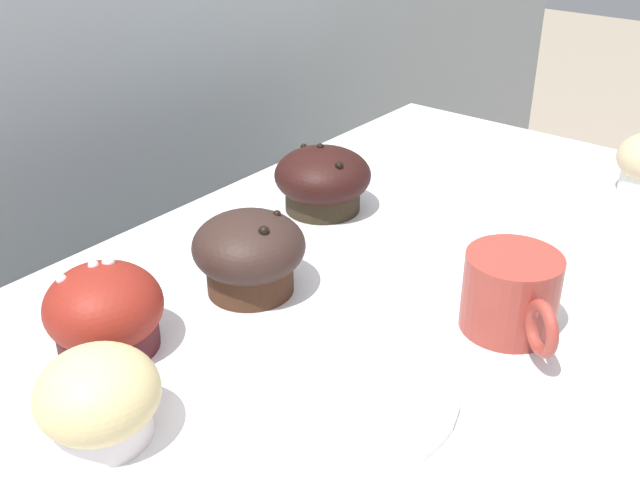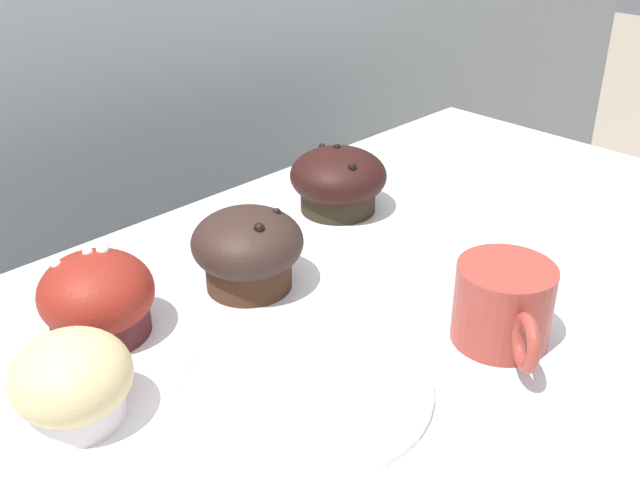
{
  "view_description": "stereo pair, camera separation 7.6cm",
  "coord_description": "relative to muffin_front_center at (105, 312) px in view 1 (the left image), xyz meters",
  "views": [
    {
      "loc": [
        -0.58,
        -0.34,
        1.31
      ],
      "look_at": [
        -0.06,
        0.08,
        0.95
      ],
      "focal_mm": 42.0,
      "sensor_mm": 36.0,
      "label": 1
    },
    {
      "loc": [
        -0.53,
        -0.4,
        1.31
      ],
      "look_at": [
        -0.06,
        0.08,
        0.95
      ],
      "focal_mm": 42.0,
      "sensor_mm": 36.0,
      "label": 2
    }
  ],
  "objects": [
    {
      "name": "muffin_back_left",
      "position": [
        0.15,
        -0.03,
        0.01
      ],
      "size": [
        0.11,
        0.11,
        0.08
      ],
      "color": "#412618",
      "rests_on": "display_counter"
    },
    {
      "name": "serving_plate",
      "position": [
        0.07,
        -0.19,
        -0.03
      ],
      "size": [
        0.21,
        0.21,
        0.01
      ],
      "color": "white",
      "rests_on": "display_counter"
    },
    {
      "name": "coffee_cup",
      "position": [
        0.25,
        -0.27,
        0.0
      ],
      "size": [
        0.11,
        0.11,
        0.08
      ],
      "color": "#99382D",
      "rests_on": "display_counter"
    },
    {
      "name": "muffin_back_right",
      "position": [
        0.34,
        0.03,
        0.0
      ],
      "size": [
        0.12,
        0.12,
        0.08
      ],
      "color": "#2D2418",
      "rests_on": "display_counter"
    },
    {
      "name": "muffin_front_right",
      "position": [
        -0.07,
        -0.09,
        -0.0
      ],
      "size": [
        0.09,
        0.09,
        0.07
      ],
      "color": "white",
      "rests_on": "display_counter"
    },
    {
      "name": "wall_back",
      "position": [
        0.27,
        0.45,
        -0.04
      ],
      "size": [
        3.2,
        0.1,
        1.8
      ],
      "primitive_type": "cube",
      "color": "#A8B2B7",
      "rests_on": "ground"
    },
    {
      "name": "muffin_front_center",
      "position": [
        0.0,
        0.0,
        0.0
      ],
      "size": [
        0.1,
        0.1,
        0.08
      ],
      "color": "#491B20",
      "rests_on": "display_counter"
    }
  ]
}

